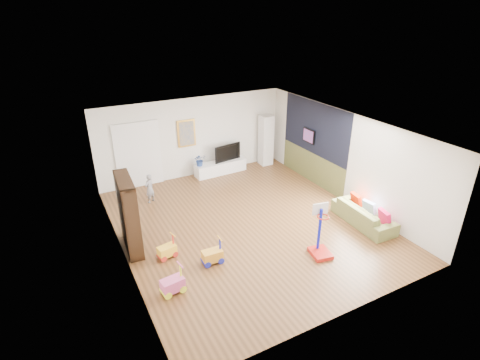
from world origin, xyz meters
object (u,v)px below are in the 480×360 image
bookshelf (129,215)px  sofa (364,215)px  media_console (220,167)px  basketball_hoop (323,232)px

bookshelf → sofa: 6.10m
media_console → basketball_hoop: (0.04, -5.47, 0.43)m
media_console → bookshelf: size_ratio=1.00×
bookshelf → basketball_hoop: bearing=-28.3°
media_console → basketball_hoop: basketball_hoop is taller
bookshelf → sofa: bookshelf is taller
bookshelf → sofa: size_ratio=0.99×
sofa → basketball_hoop: bearing=109.7°
media_console → bookshelf: (-3.82, -3.07, 0.71)m
media_console → basketball_hoop: bearing=-92.3°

